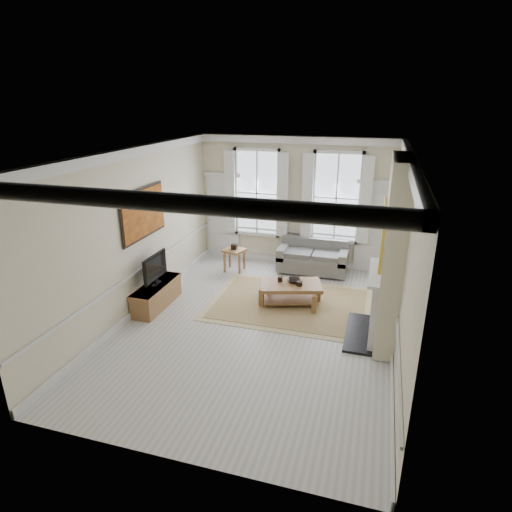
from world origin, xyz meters
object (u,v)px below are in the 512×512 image
(sofa, at_px, (313,259))
(side_table, at_px, (234,253))
(coffee_table, at_px, (291,287))
(tv_stand, at_px, (157,295))

(sofa, distance_m, side_table, 2.05)
(sofa, height_order, coffee_table, sofa)
(sofa, distance_m, coffee_table, 2.04)
(sofa, relative_size, tv_stand, 1.21)
(tv_stand, bearing_deg, sofa, 45.12)
(side_table, distance_m, coffee_table, 2.37)
(side_table, bearing_deg, tv_stand, -111.26)
(coffee_table, distance_m, tv_stand, 2.92)
(coffee_table, bearing_deg, tv_stand, -178.32)
(side_table, bearing_deg, coffee_table, -39.86)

